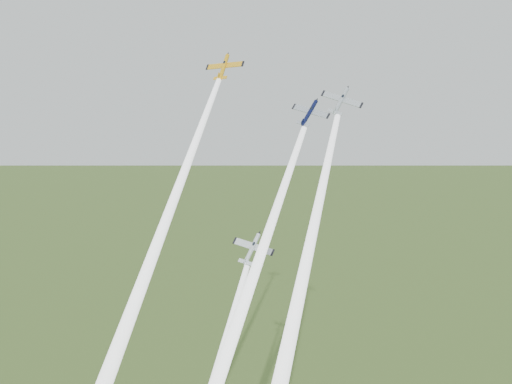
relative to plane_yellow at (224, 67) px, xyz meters
name	(u,v)px	position (x,y,z in m)	size (l,w,h in m)	color
plane_yellow	(224,67)	(0.00, 0.00, 0.00)	(7.67, 7.61, 1.20)	gold
smoke_trail_yellow	(154,251)	(5.46, -25.05, -29.19)	(2.73, 2.73, 71.31)	white
plane_navy	(309,113)	(20.42, -3.44, -8.06)	(6.65, 6.60, 1.04)	black
smoke_trail_navy	(233,336)	(23.79, -29.19, -37.62)	(2.73, 2.73, 72.30)	white
plane_silver_right	(341,101)	(24.58, -0.37, -6.11)	(7.10, 7.05, 1.11)	#B0B9BE
smoke_trail_silver_right	(298,299)	(30.44, -23.14, -32.88)	(2.73, 2.73, 64.86)	white
plane_silver_low	(252,249)	(15.25, -12.56, -29.97)	(7.18, 7.13, 1.13)	silver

